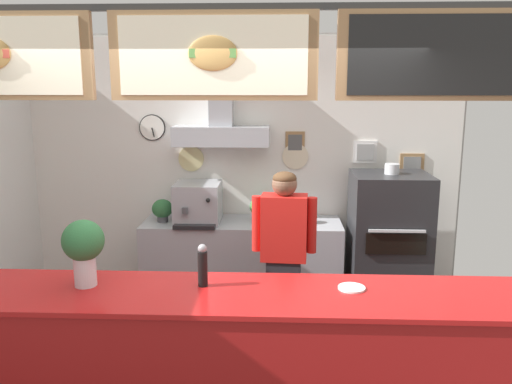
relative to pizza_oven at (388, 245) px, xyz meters
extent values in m
cube|color=#9E9E99|center=(-1.49, 0.56, 0.68)|extent=(4.64, 0.12, 2.79)
cube|color=white|center=(-1.49, 0.49, 0.68)|extent=(4.60, 0.01, 2.75)
cylinder|color=black|center=(-2.44, 0.48, 1.11)|extent=(0.28, 0.02, 0.28)
cylinder|color=white|center=(-2.44, 0.47, 1.11)|extent=(0.26, 0.01, 0.26)
cube|color=black|center=(-2.43, 0.46, 1.07)|extent=(0.03, 0.01, 0.10)
cylinder|color=beige|center=(-2.03, 0.48, 0.78)|extent=(0.27, 0.02, 0.27)
cylinder|color=beige|center=(-0.92, 0.48, 0.81)|extent=(0.27, 0.02, 0.27)
cube|color=white|center=(-0.19, 0.48, 0.86)|extent=(0.25, 0.02, 0.24)
cube|color=#969696|center=(-0.19, 0.47, 0.86)|extent=(0.18, 0.01, 0.17)
cube|color=#997047|center=(-0.93, 0.48, 0.96)|extent=(0.20, 0.02, 0.23)
cube|color=#4F4F4F|center=(-0.93, 0.47, 0.96)|extent=(0.15, 0.01, 0.16)
cube|color=#997047|center=(0.31, 0.48, 0.73)|extent=(0.25, 0.02, 0.23)
cube|color=gray|center=(0.31, 0.47, 0.73)|extent=(0.18, 0.01, 0.17)
cube|color=#A3A5AD|center=(-1.69, 0.34, 1.04)|extent=(0.99, 0.33, 0.20)
cube|color=#A3A5AD|center=(-1.69, 0.38, 1.58)|extent=(0.24, 0.24, 0.88)
cube|color=#2D2D2D|center=(-1.49, -1.88, 2.02)|extent=(4.03, 0.04, 0.04)
cube|color=#9E754C|center=(-1.49, -1.91, 1.74)|extent=(1.24, 0.05, 0.52)
cube|color=#F2E5C6|center=(-1.49, -1.93, 1.74)|extent=(1.11, 0.01, 0.46)
ellipsoid|color=tan|center=(-1.49, -1.95, 1.75)|extent=(0.29, 0.04, 0.20)
cube|color=#51843D|center=(-1.49, -1.95, 1.75)|extent=(0.28, 0.01, 0.05)
cube|color=olive|center=(-0.14, -1.91, 1.74)|extent=(1.24, 0.05, 0.52)
cube|color=black|center=(-0.14, -1.93, 1.74)|extent=(1.11, 0.01, 0.46)
cube|color=maroon|center=(-1.49, -2.17, -0.19)|extent=(4.07, 0.64, 1.05)
cube|color=#B31515|center=(-1.49, -2.17, 0.35)|extent=(4.15, 0.67, 0.03)
cube|color=#A3A5AD|center=(-1.47, 0.16, -0.27)|extent=(2.03, 0.64, 0.89)
cube|color=gray|center=(-1.47, 0.16, -0.56)|extent=(1.93, 0.59, 0.02)
cube|color=#232326|center=(0.00, 0.00, 0.00)|extent=(0.75, 0.66, 1.43)
cube|color=black|center=(0.00, -0.34, 0.11)|extent=(0.56, 0.02, 0.20)
cube|color=silver|center=(0.00, -0.36, 0.24)|extent=(0.52, 0.02, 0.02)
cylinder|color=silver|center=(0.00, 0.00, 0.76)|extent=(0.14, 0.14, 0.10)
cube|color=#232328|center=(-1.05, -0.90, -0.29)|extent=(0.29, 0.22, 0.86)
cube|color=red|center=(-1.05, -0.90, 0.41)|extent=(0.39, 0.25, 0.55)
cylinder|color=red|center=(-0.82, -0.92, 0.44)|extent=(0.08, 0.08, 0.46)
cylinder|color=red|center=(-1.27, -0.89, 0.44)|extent=(0.08, 0.08, 0.46)
sphere|color=brown|center=(-1.05, -0.90, 0.78)|extent=(0.21, 0.21, 0.21)
ellipsoid|color=#4C331E|center=(-1.05, -0.90, 0.82)|extent=(0.20, 0.20, 0.11)
cube|color=#A3A5AD|center=(-1.92, 0.14, 0.38)|extent=(0.46, 0.47, 0.41)
cylinder|color=#4C4C51|center=(-2.01, -0.13, 0.36)|extent=(0.06, 0.06, 0.06)
cube|color=black|center=(-1.92, -0.14, 0.20)|extent=(0.41, 0.10, 0.04)
sphere|color=black|center=(-1.78, -0.12, 0.46)|extent=(0.04, 0.04, 0.04)
cylinder|color=beige|center=(-1.27, 0.14, 0.22)|extent=(0.12, 0.12, 0.08)
ellipsoid|color=#387A3D|center=(-1.27, 0.14, 0.34)|extent=(0.24, 0.24, 0.21)
cylinder|color=#4C4C51|center=(-0.89, 0.12, 0.22)|extent=(0.10, 0.10, 0.09)
ellipsoid|color=#2D6638|center=(-0.89, 0.12, 0.32)|extent=(0.15, 0.15, 0.14)
cylinder|color=#4C4C51|center=(-2.28, 0.13, 0.21)|extent=(0.11, 0.11, 0.06)
ellipsoid|color=#2D6638|center=(-2.28, 0.13, 0.31)|extent=(0.21, 0.21, 0.19)
cylinder|color=silver|center=(-2.27, -2.10, 0.46)|extent=(0.13, 0.13, 0.20)
cylinder|color=gray|center=(-2.27, -2.10, 0.40)|extent=(0.12, 0.12, 0.06)
ellipsoid|color=#2D6638|center=(-2.27, -2.10, 0.65)|extent=(0.25, 0.25, 0.25)
cylinder|color=black|center=(-1.55, -2.08, 0.47)|extent=(0.06, 0.06, 0.22)
sphere|color=gray|center=(-1.55, -2.08, 0.60)|extent=(0.05, 0.05, 0.05)
cylinder|color=white|center=(-0.65, -2.09, 0.37)|extent=(0.17, 0.17, 0.01)
camera|label=1|loc=(-1.09, -5.15, 1.59)|focal=37.47mm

